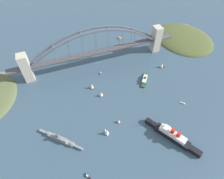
{
  "coord_description": "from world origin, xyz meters",
  "views": [
    {
      "loc": [
        69.59,
        265.32,
        228.44
      ],
      "look_at": [
        0.0,
        79.52,
        8.0
      ],
      "focal_mm": 29.81,
      "sensor_mm": 36.0,
      "label": 1
    }
  ],
  "objects": [
    {
      "name": "small_boat_1",
      "position": [
        -95.13,
        138.61,
        0.77
      ],
      "size": [
        6.49,
        7.51,
        2.14
      ],
      "color": "silver",
      "rests_on": "ground"
    },
    {
      "name": "small_boat_5",
      "position": [
        10.77,
        135.62,
        3.34
      ],
      "size": [
        6.57,
        6.08,
        7.08
      ],
      "color": "#B2231E",
      "rests_on": "ground"
    },
    {
      "name": "harbor_ferry_steamer",
      "position": [
        -62.68,
        72.83,
        2.53
      ],
      "size": [
        26.47,
        32.2,
        8.2
      ],
      "color": "#23512D",
      "rests_on": "ground"
    },
    {
      "name": "ocean_liner",
      "position": [
        -46.7,
        182.38,
        5.69
      ],
      "size": [
        45.72,
        73.34,
        18.82
      ],
      "color": "black",
      "rests_on": "ground"
    },
    {
      "name": "seaplane_taxiing_near_bridge",
      "position": [
        -71.32,
        -27.16,
        2.03
      ],
      "size": [
        11.64,
        8.71,
        4.86
      ],
      "color": "#B7B7B2",
      "rests_on": "ground"
    },
    {
      "name": "ground_plane",
      "position": [
        0.0,
        0.0,
        0.0
      ],
      "size": [
        1400.0,
        1400.0,
        0.0
      ],
      "primitive_type": "plane",
      "color": "#385166"
    },
    {
      "name": "small_boat_2",
      "position": [
        27.7,
        58.1,
        4.9
      ],
      "size": [
        6.32,
        10.43,
        10.64
      ],
      "color": "#B2231E",
      "rests_on": "ground"
    },
    {
      "name": "small_boat_6",
      "position": [
        32.53,
        146.25,
        4.95
      ],
      "size": [
        6.12,
        10.8,
        10.66
      ],
      "color": "silver",
      "rests_on": "ground"
    },
    {
      "name": "small_boat_7",
      "position": [
        3.11,
        29.39,
        0.81
      ],
      "size": [
        6.3,
        8.53,
        2.32
      ],
      "color": "#234C8C",
      "rests_on": "ground"
    },
    {
      "name": "naval_cruiser",
      "position": [
        93.34,
        133.29,
        3.03
      ],
      "size": [
        49.89,
        49.28,
        17.48
      ],
      "color": "gray",
      "rests_on": "ground"
    },
    {
      "name": "small_boat_4",
      "position": [
        71.87,
        190.47,
        0.88
      ],
      "size": [
        6.22,
        8.91,
        2.47
      ],
      "color": "black",
      "rests_on": "ground"
    },
    {
      "name": "small_boat_3",
      "position": [
        -108.02,
        52.84,
        4.64
      ],
      "size": [
        10.23,
        6.97,
        10.06
      ],
      "color": "black",
      "rests_on": "ground"
    },
    {
      "name": "small_boat_0",
      "position": [
        18.41,
        79.6,
        4.38
      ],
      "size": [
        10.36,
        7.03,
        9.46
      ],
      "color": "brown",
      "rests_on": "ground"
    },
    {
      "name": "headland_west_shore",
      "position": [
        -204.04,
        -14.84,
        0.0
      ],
      "size": [
        117.3,
        134.57,
        18.28
      ],
      "color": "#4C562D",
      "rests_on": "ground"
    },
    {
      "name": "harbor_arch_bridge",
      "position": [
        0.0,
        -0.0,
        27.85
      ],
      "size": [
        305.15,
        17.44,
        71.28
      ],
      "color": "beige",
      "rests_on": "ground"
    },
    {
      "name": "seaplane_second_in_formation",
      "position": [
        -71.82,
        -61.69,
        2.11
      ],
      "size": [
        8.13,
        11.31,
        4.98
      ],
      "color": "#B7B7B2",
      "rests_on": "ground"
    }
  ]
}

